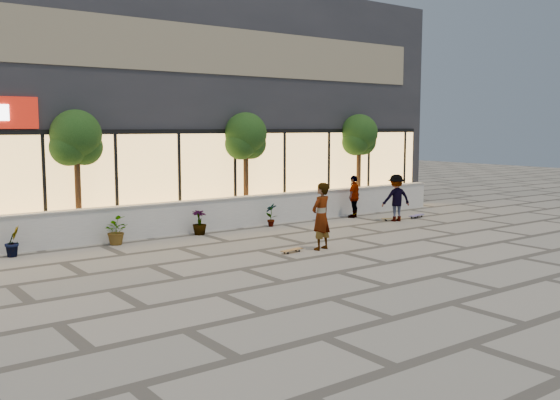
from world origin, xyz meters
TOP-DOWN VIEW (x-y plane):
  - ground at (0.00, 0.00)m, footprint 80.00×80.00m
  - planter_wall at (0.00, 7.00)m, footprint 22.00×0.42m
  - retail_building at (-0.00, 12.49)m, footprint 24.00×9.17m
  - shrub_b at (-5.70, 6.45)m, footprint 0.57×0.57m
  - shrub_c at (-2.90, 6.45)m, footprint 0.68×0.77m
  - shrub_d at (-0.10, 6.45)m, footprint 0.64×0.64m
  - shrub_e at (2.70, 6.45)m, footprint 0.46×0.35m
  - tree_midwest at (-3.50, 7.70)m, footprint 1.60×1.50m
  - tree_mideast at (2.50, 7.70)m, footprint 1.60×1.50m
  - tree_east at (8.00, 7.70)m, footprint 1.60×1.50m
  - skater_center at (1.43, 2.32)m, footprint 0.78×0.61m
  - skater_right_near at (6.44, 6.30)m, footprint 1.01×0.78m
  - skater_right_far at (7.05, 4.74)m, footprint 1.24×0.94m
  - skateboard_center at (0.52, 2.46)m, footprint 0.75×0.30m
  - skateboard_right_near at (7.00, 4.89)m, footprint 0.72×0.53m
  - skateboard_right_far at (8.31, 4.86)m, footprint 0.90×0.44m

SIDE VIEW (x-z plane):
  - ground at x=0.00m, z-range 0.00..0.00m
  - skateboard_right_near at x=7.00m, z-range 0.03..0.12m
  - skateboard_center at x=0.52m, z-range 0.03..0.12m
  - skateboard_right_far at x=8.31m, z-range 0.03..0.14m
  - shrub_b at x=-5.70m, z-range 0.00..0.81m
  - shrub_c at x=-2.90m, z-range 0.00..0.81m
  - shrub_d at x=-0.10m, z-range 0.00..0.81m
  - shrub_e at x=2.70m, z-range 0.00..0.81m
  - planter_wall at x=0.00m, z-range 0.00..1.04m
  - skater_right_near at x=6.44m, z-range 0.00..1.60m
  - skater_right_far at x=7.05m, z-range 0.00..1.70m
  - skater_center at x=1.43m, z-range 0.00..1.88m
  - tree_midwest at x=-3.50m, z-range 1.03..4.94m
  - tree_mideast at x=2.50m, z-range 1.03..4.94m
  - tree_east at x=8.00m, z-range 1.03..4.94m
  - retail_building at x=0.00m, z-range 0.00..8.50m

